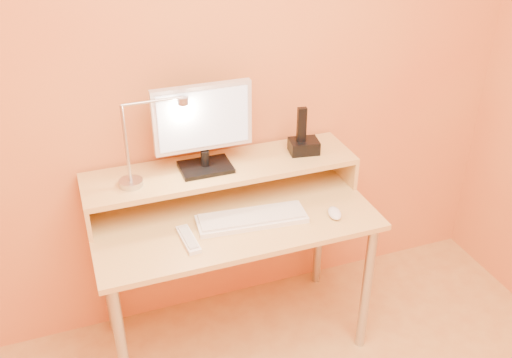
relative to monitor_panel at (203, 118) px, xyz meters
name	(u,v)px	position (x,y,z in m)	size (l,w,h in m)	color
wall_back	(207,72)	(0.07, 0.16, 0.13)	(3.00, 0.04, 2.50)	#D48847
desk_leg_fl	(122,352)	(-0.48, -0.41, -0.77)	(0.04, 0.04, 0.69)	#AEAEB2
desk_leg_fr	(366,289)	(0.62, -0.41, -0.77)	(0.04, 0.04, 0.69)	#AEAEB2
desk_leg_bl	(106,275)	(-0.48, 0.09, -0.77)	(0.04, 0.04, 0.69)	#AEAEB2
desk_leg_br	(319,229)	(0.62, 0.09, -0.77)	(0.04, 0.04, 0.69)	#AEAEB2
desk_lower	(233,217)	(0.07, -0.16, -0.41)	(1.20, 0.60, 0.03)	tan
shelf_riser_left	(85,209)	(-0.52, -0.01, -0.33)	(0.02, 0.30, 0.14)	tan
shelf_riser_right	(341,163)	(0.66, -0.01, -0.33)	(0.02, 0.30, 0.14)	tan
desk_shelf	(222,169)	(0.07, -0.01, -0.25)	(1.20, 0.30, 0.03)	tan
monitor_foot	(206,167)	(0.00, -0.01, -0.23)	(0.22, 0.16, 0.02)	black
monitor_neck	(205,158)	(0.00, -0.01, -0.19)	(0.04, 0.04, 0.07)	black
monitor_panel	(203,118)	(0.00, 0.00, 0.00)	(0.42, 0.04, 0.28)	silver
monitor_back	(201,115)	(0.00, 0.02, 0.00)	(0.38, 0.01, 0.24)	black
monitor_screen	(204,119)	(0.00, -0.02, 0.00)	(0.38, 0.00, 0.25)	silver
lamp_base	(131,183)	(-0.33, -0.04, -0.23)	(0.10, 0.10, 0.03)	#AEAEB2
lamp_post	(126,144)	(-0.33, -0.04, -0.05)	(0.01, 0.01, 0.33)	#AEAEB2
lamp_arm	(152,101)	(-0.21, -0.04, 0.12)	(0.01, 0.01, 0.24)	#AEAEB2
lamp_head	(183,101)	(-0.09, -0.04, 0.10)	(0.04, 0.04, 0.03)	#AEAEB2
lamp_bulb	(183,105)	(-0.09, -0.04, 0.09)	(0.03, 0.03, 0.00)	#FFEAC6
phone_dock	(304,146)	(0.46, -0.01, -0.21)	(0.13, 0.10, 0.06)	black
phone_handset	(302,125)	(0.45, -0.01, -0.10)	(0.04, 0.03, 0.16)	black
phone_led	(318,150)	(0.51, -0.06, -0.21)	(0.01, 0.00, 0.04)	#245BFF
keyboard	(252,219)	(0.13, -0.23, -0.39)	(0.46, 0.15, 0.02)	white
mouse	(335,213)	(0.48, -0.32, -0.38)	(0.05, 0.10, 0.03)	silver
remote_control	(188,239)	(-0.15, -0.28, -0.39)	(0.05, 0.19, 0.02)	white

